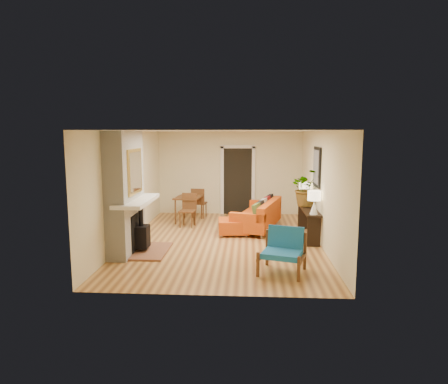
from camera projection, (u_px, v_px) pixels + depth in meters
The scene contains 10 objects.
room_shell at pixel (249, 177), 11.92m from camera, with size 6.50×6.50×6.50m.
fireplace at pixel (127, 195), 8.49m from camera, with size 1.09×1.68×2.60m.
sofa at pixel (260, 216), 10.67m from camera, with size 1.44×2.28×0.83m.
ottoman at pixel (233, 226), 10.12m from camera, with size 0.81×0.81×0.38m.
blue_chair at pixel (284, 248), 7.40m from camera, with size 0.97×0.96×0.82m.
dining_table at pixel (191, 201), 11.51m from camera, with size 0.87×1.72×0.91m.
console_table at pixel (309, 214), 9.80m from camera, with size 0.34×1.85×0.72m.
lamp_near at pixel (314, 200), 9.01m from camera, with size 0.30×0.30×0.54m.
lamp_far at pixel (305, 190), 10.50m from camera, with size 0.30×0.30×0.54m.
houseplant at pixel (307, 188), 9.99m from camera, with size 0.85×0.74×0.95m, color #1E5919.
Camera 1 is at (0.57, -9.25, 2.56)m, focal length 32.00 mm.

